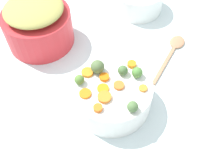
{
  "coord_description": "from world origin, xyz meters",
  "views": [
    {
      "loc": [
        -0.43,
        -0.15,
        0.76
      ],
      "look_at": [
        0.01,
        0.01,
        0.13
      ],
      "focal_mm": 43.04,
      "sensor_mm": 36.0,
      "label": 1
    }
  ],
  "objects": [
    {
      "name": "metal_pot",
      "position": [
        0.19,
        0.36,
        0.08
      ],
      "size": [
        0.25,
        0.25,
        0.13
      ],
      "primitive_type": "cylinder",
      "color": "red",
      "rests_on": "tabletop"
    },
    {
      "name": "tabletop",
      "position": [
        0.0,
        0.0,
        0.01
      ],
      "size": [
        2.4,
        2.4,
        0.02
      ],
      "primitive_type": "cube",
      "color": "white",
      "rests_on": "ground"
    },
    {
      "name": "brussels_sprout_4",
      "position": [
        0.07,
        -0.01,
        0.13
      ],
      "size": [
        0.03,
        0.03,
        0.03
      ],
      "primitive_type": "sphere",
      "color": "#4A6F3C",
      "rests_on": "serving_bowl_carrots"
    },
    {
      "name": "carrot_slice_0",
      "position": [
        0.03,
        0.04,
        0.12
      ],
      "size": [
        0.03,
        0.03,
        0.01
      ],
      "primitive_type": "cylinder",
      "rotation": [
        0.0,
        0.0,
        4.82
      ],
      "color": "orange",
      "rests_on": "serving_bowl_carrots"
    },
    {
      "name": "carrot_slice_7",
      "position": [
        -0.04,
        0.07,
        0.12
      ],
      "size": [
        0.04,
        0.04,
        0.01
      ],
      "primitive_type": "cylinder",
      "rotation": [
        0.0,
        0.0,
        4.98
      ],
      "color": "orange",
      "rests_on": "serving_bowl_carrots"
    },
    {
      "name": "casserole_dish",
      "position": [
        0.51,
        0.07,
        0.07
      ],
      "size": [
        0.2,
        0.2,
        0.09
      ],
      "primitive_type": "cylinder",
      "color": "white",
      "rests_on": "tabletop"
    },
    {
      "name": "brussels_sprout_3",
      "position": [
        -0.01,
        0.1,
        0.13
      ],
      "size": [
        0.03,
        0.03,
        0.03
      ],
      "primitive_type": "sphere",
      "color": "#598136",
      "rests_on": "serving_bowl_carrots"
    },
    {
      "name": "wooden_spoon",
      "position": [
        0.32,
        -0.13,
        0.03
      ],
      "size": [
        0.27,
        0.07,
        0.01
      ],
      "color": "tan",
      "rests_on": "tabletop"
    },
    {
      "name": "carrot_slice_5",
      "position": [
        -0.08,
        0.02,
        0.12
      ],
      "size": [
        0.03,
        0.03,
        0.01
      ],
      "primitive_type": "cylinder",
      "rotation": [
        0.0,
        0.0,
        1.29
      ],
      "color": "orange",
      "rests_on": "serving_bowl_carrots"
    },
    {
      "name": "carrot_slice_4",
      "position": [
        0.11,
        -0.02,
        0.12
      ],
      "size": [
        0.04,
        0.04,
        0.01
      ],
      "primitive_type": "cylinder",
      "rotation": [
        0.0,
        0.0,
        2.34
      ],
      "color": "orange",
      "rests_on": "serving_bowl_carrots"
    },
    {
      "name": "brussels_sprout_1",
      "position": [
        0.05,
        0.07,
        0.14
      ],
      "size": [
        0.04,
        0.04,
        0.04
      ],
      "primitive_type": "sphere",
      "color": "#556E40",
      "rests_on": "serving_bowl_carrots"
    },
    {
      "name": "serving_bowl_carrots",
      "position": [
        0.01,
        0.01,
        0.07
      ],
      "size": [
        0.25,
        0.25,
        0.1
      ],
      "primitive_type": "cylinder",
      "color": "white",
      "rests_on": "tabletop"
    },
    {
      "name": "carrot_slice_6",
      "position": [
        0.03,
        -0.08,
        0.12
      ],
      "size": [
        0.03,
        0.03,
        0.01
      ],
      "primitive_type": "cylinder",
      "rotation": [
        0.0,
        0.0,
        0.56
      ],
      "color": "orange",
      "rests_on": "serving_bowl_carrots"
    },
    {
      "name": "carrot_slice_2",
      "position": [
        0.03,
        0.1,
        0.12
      ],
      "size": [
        0.04,
        0.04,
        0.01
      ],
      "primitive_type": "cylinder",
      "rotation": [
        0.0,
        0.0,
        4.79
      ],
      "color": "orange",
      "rests_on": "serving_bowl_carrots"
    },
    {
      "name": "brussels_sprout_0",
      "position": [
        -0.05,
        -0.07,
        0.13
      ],
      "size": [
        0.03,
        0.03,
        0.03
      ],
      "primitive_type": "sphere",
      "color": "#537542",
      "rests_on": "serving_bowl_carrots"
    },
    {
      "name": "carrot_slice_8",
      "position": [
        0.02,
        -0.01,
        0.12
      ],
      "size": [
        0.04,
        0.04,
        0.01
      ],
      "primitive_type": "cylinder",
      "rotation": [
        0.0,
        0.0,
        4.03
      ],
      "color": "orange",
      "rests_on": "serving_bowl_carrots"
    },
    {
      "name": "stuffing_mound",
      "position": [
        0.19,
        0.36,
        0.17
      ],
      "size": [
        0.21,
        0.21,
        0.05
      ],
      "primitive_type": "ellipsoid",
      "color": "tan",
      "rests_on": "metal_pot"
    },
    {
      "name": "brussels_sprout_2",
      "position": [
        0.07,
        -0.05,
        0.13
      ],
      "size": [
        0.03,
        0.03,
        0.03
      ],
      "primitive_type": "sphere",
      "color": "#51873C",
      "rests_on": "serving_bowl_carrots"
    },
    {
      "name": "carrot_slice_3",
      "position": [
        -0.04,
        0.01,
        0.12
      ],
      "size": [
        0.06,
        0.06,
        0.01
      ],
      "primitive_type": "cylinder",
      "rotation": [
        0.0,
        0.0,
        2.28
      ],
      "color": "orange",
      "rests_on": "serving_bowl_carrots"
    },
    {
      "name": "carrot_slice_1",
      "position": [
        -0.01,
        0.03,
        0.12
      ],
      "size": [
        0.04,
        0.04,
        0.01
      ],
      "primitive_type": "cylinder",
      "rotation": [
        0.0,
        0.0,
        2.88
      ],
      "color": "orange",
      "rests_on": "serving_bowl_carrots"
    }
  ]
}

